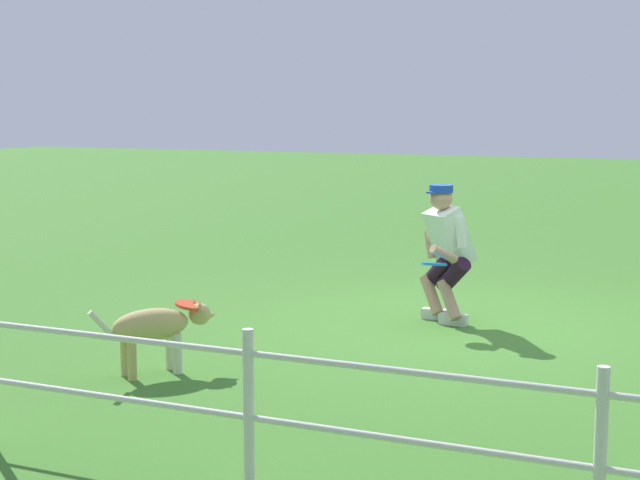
% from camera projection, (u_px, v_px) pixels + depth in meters
% --- Properties ---
extents(ground_plane, '(60.00, 60.00, 0.00)m').
position_uv_depth(ground_plane, '(460.00, 329.00, 8.86)').
color(ground_plane, '#437F2D').
extents(person, '(0.61, 0.71, 1.29)m').
position_uv_depth(person, '(446.00, 249.00, 9.04)').
color(person, silver).
rests_on(person, ground_plane).
extents(dog, '(0.64, 0.87, 0.55)m').
position_uv_depth(dog, '(158.00, 327.00, 7.32)').
color(dog, tan).
rests_on(dog, ground_plane).
extents(frisbee_flying, '(0.23, 0.23, 0.07)m').
position_uv_depth(frisbee_flying, '(190.00, 305.00, 7.48)').
color(frisbee_flying, '#ED4825').
extents(frisbee_held, '(0.32, 0.32, 0.06)m').
position_uv_depth(frisbee_held, '(434.00, 264.00, 8.70)').
color(frisbee_held, '#1D81EB').
rests_on(frisbee_held, person).
extents(fence, '(18.04, 0.06, 0.87)m').
position_uv_depth(fence, '(248.00, 396.00, 5.10)').
color(fence, white).
rests_on(fence, ground_plane).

